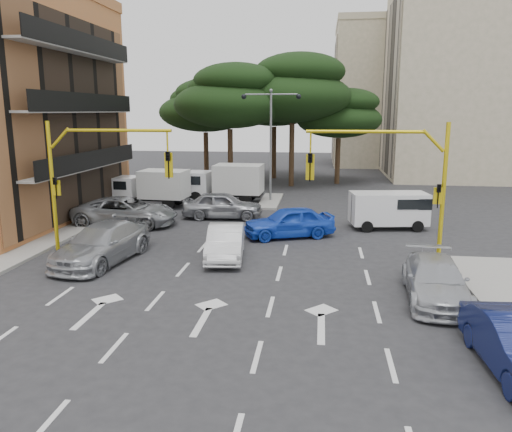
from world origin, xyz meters
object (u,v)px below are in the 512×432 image
(car_silver_cross_b, at_px, (223,205))
(box_truck_a, at_px, (152,188))
(signal_mast_left, at_px, (88,169))
(van_white, at_px, (388,210))
(car_silver_parked, at_px, (436,280))
(car_silver_wagon, at_px, (102,244))
(car_silver_cross_a, at_px, (126,211))
(car_white_hatch, at_px, (226,242))
(car_blue_compact, at_px, (289,222))
(box_truck_b, at_px, (225,183))
(street_lamp_center, at_px, (271,126))
(signal_mast_right, at_px, (400,174))

(car_silver_cross_b, relative_size, box_truck_a, 0.94)
(signal_mast_left, height_order, van_white, signal_mast_left)
(car_silver_cross_b, distance_m, car_silver_parked, 15.72)
(signal_mast_left, distance_m, car_silver_wagon, 3.52)
(car_silver_wagon, bearing_deg, car_silver_cross_b, 78.54)
(signal_mast_left, bearing_deg, van_white, 25.27)
(car_silver_wagon, height_order, car_silver_cross_a, car_silver_wagon)
(car_silver_parked, xyz_separation_m, van_white, (-0.27, 10.77, 0.32))
(box_truck_a, bearing_deg, car_white_hatch, -143.18)
(car_blue_compact, distance_m, van_white, 5.96)
(box_truck_a, xyz_separation_m, box_truck_b, (4.67, 2.23, 0.11))
(car_silver_parked, distance_m, van_white, 10.78)
(car_silver_cross_a, bearing_deg, street_lamp_center, -40.49)
(signal_mast_right, height_order, car_silver_wagon, signal_mast_right)
(signal_mast_right, height_order, box_truck_b, signal_mast_right)
(car_silver_parked, xyz_separation_m, box_truck_b, (-10.81, 17.61, 0.66))
(car_silver_wagon, xyz_separation_m, van_white, (13.08, 8.03, 0.22))
(car_silver_cross_b, relative_size, van_white, 1.17)
(signal_mast_right, relative_size, car_silver_wagon, 1.07)
(car_silver_wagon, distance_m, car_silver_parked, 13.63)
(car_white_hatch, xyz_separation_m, car_silver_cross_b, (-1.75, 8.20, 0.09))
(signal_mast_right, height_order, street_lamp_center, street_lamp_center)
(van_white, bearing_deg, street_lamp_center, -143.84)
(signal_mast_right, distance_m, signal_mast_left, 13.61)
(car_white_hatch, height_order, car_silver_cross_b, car_silver_cross_b)
(car_blue_compact, relative_size, car_silver_cross_b, 0.97)
(signal_mast_left, relative_size, box_truck_a, 1.17)
(car_blue_compact, bearing_deg, car_silver_cross_a, -119.81)
(signal_mast_right, relative_size, signal_mast_left, 1.00)
(signal_mast_left, bearing_deg, box_truck_a, 95.45)
(car_silver_wagon, relative_size, car_silver_cross_a, 0.96)
(car_silver_cross_a, xyz_separation_m, box_truck_a, (-0.44, 5.79, 0.44))
(street_lamp_center, distance_m, car_silver_wagon, 17.05)
(signal_mast_left, height_order, box_truck_a, signal_mast_left)
(car_silver_wagon, xyz_separation_m, car_silver_parked, (13.35, -2.74, -0.11))
(box_truck_b, bearing_deg, car_white_hatch, -166.53)
(street_lamp_center, bearing_deg, box_truck_b, -171.16)
(car_silver_cross_a, bearing_deg, car_blue_compact, -98.13)
(car_white_hatch, bearing_deg, signal_mast_right, -6.14)
(car_silver_wagon, distance_m, car_silver_cross_a, 7.06)
(car_silver_cross_b, height_order, car_silver_parked, car_silver_cross_b)
(car_silver_cross_a, bearing_deg, car_silver_parked, -121.90)
(box_truck_a, bearing_deg, car_silver_cross_a, -171.56)
(van_white, bearing_deg, car_silver_cross_a, -94.23)
(car_silver_parked, bearing_deg, street_lamp_center, 116.64)
(van_white, bearing_deg, car_silver_cross_b, -107.22)
(car_silver_cross_b, bearing_deg, box_truck_a, 57.01)
(signal_mast_left, height_order, car_blue_compact, signal_mast_left)
(signal_mast_right, xyz_separation_m, van_white, (0.53, 6.67, -2.85))
(car_silver_wagon, distance_m, van_white, 15.35)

